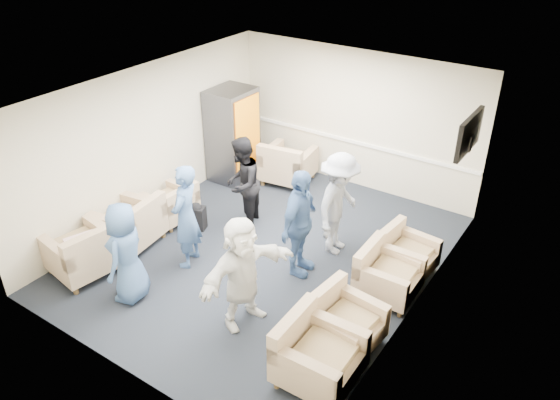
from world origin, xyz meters
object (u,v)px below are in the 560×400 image
Objects in this scene: armchair_corner at (287,166)px; vending_machine at (233,135)px; armchair_left_near at (84,254)px; armchair_right_midfar at (385,276)px; person_back_right at (339,204)px; armchair_left_mid at (132,225)px; person_front_right at (242,272)px; armchair_right_midnear at (342,323)px; person_mid_left at (186,217)px; armchair_left_far at (173,205)px; person_mid_right at (299,224)px; armchair_right_far at (404,255)px; armchair_right_near at (315,356)px; person_front_left at (126,253)px; person_back_left at (242,184)px.

vending_machine is at bearing 13.42° from armchair_corner.
armchair_right_midfar is (4.00, 2.11, -0.04)m from armchair_left_near.
armchair_right_midfar is at bearing -122.74° from person_back_right.
armchair_left_mid is 2.73m from person_front_right.
armchair_left_near is 1.17× the size of armchair_right_midnear.
armchair_left_near is 0.63× the size of person_mid_left.
person_mid_right is at bearing 92.91° from armchair_left_far.
armchair_corner is at bearing 166.45° from person_mid_left.
armchair_right_midnear is 1.71m from person_mid_right.
armchair_right_far is at bearing -91.66° from person_back_right.
vending_machine is 1.15× the size of person_front_right.
armchair_right_near is 2.60m from armchair_right_far.
armchair_left_near is 2.73m from person_front_right.
armchair_left_near is 0.61× the size of person_mid_right.
armchair_corner is 3.17m from person_mid_left.
armchair_left_far is 4.00m from armchair_right_midfar.
armchair_corner is 0.65× the size of person_front_right.
person_mid_left is at bearing 89.35° from armchair_left_mid.
armchair_left_far is (0.00, 1.90, -0.07)m from armchair_left_near.
armchair_corner is 0.61× the size of person_back_right.
armchair_corner is at bearing 48.80° from armchair_right_midnear.
person_front_left is at bearing 39.12° from armchair_left_mid.
person_front_left is at bearing 123.87° from armchair_right_midfar.
armchair_corner is at bearing 30.21° from person_mid_right.
armchair_right_near reaches higher than armchair_left_far.
armchair_corner is 0.64× the size of person_back_left.
armchair_left_mid is 0.63× the size of person_front_right.
armchair_left_mid is (-0.02, 0.97, -0.00)m from armchair_left_near.
armchair_right_midfar is 1.45m from person_mid_right.
vending_machine is 3.00m from person_mid_left.
vending_machine reaches higher than person_mid_left.
armchair_left_near is 4.33m from armchair_corner.
armchair_left_far is 0.76× the size of armchair_corner.
person_back_right reaches higher than armchair_right_near.
armchair_left_mid is at bearing -58.10° from person_back_left.
armchair_right_midnear reaches higher than armchair_right_far.
armchair_right_midnear is 1.44m from person_front_right.
armchair_corner is at bearing 157.31° from armchair_left_mid.
person_mid_right is (1.78, -2.36, 0.49)m from armchair_corner.
person_front_right is (1.65, 0.50, 0.05)m from person_front_left.
person_front_right reaches higher than armchair_corner.
person_front_right is at bearing 169.51° from person_back_right.
person_front_right is at bearing 110.17° from armchair_left_near.
armchair_corner is 2.55m from person_back_right.
person_mid_left reaches higher than armchair_left_near.
armchair_right_far is 2.68m from person_front_right.
armchair_right_midnear reaches higher than armchair_left_far.
armchair_right_midfar is 0.44× the size of vending_machine.
person_mid_right is at bearing 48.88° from person_back_left.
person_back_left is at bearing 119.64° from armchair_left_far.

